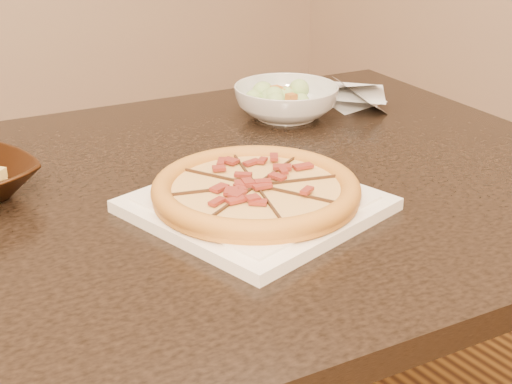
{
  "coord_description": "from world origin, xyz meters",
  "views": [
    {
      "loc": [
        -0.47,
        -1.04,
        1.2
      ],
      "look_at": [
        0.06,
        -0.27,
        0.78
      ],
      "focal_mm": 50.0,
      "sensor_mm": 36.0,
      "label": 1
    }
  ],
  "objects_px": {
    "dining_table": "(160,246)",
    "salad_bowl": "(286,102)",
    "plate": "(256,204)",
    "pizza": "(256,189)"
  },
  "relations": [
    {
      "from": "dining_table",
      "to": "salad_bowl",
      "type": "relative_size",
      "value": 7.68
    },
    {
      "from": "salad_bowl",
      "to": "dining_table",
      "type": "bearing_deg",
      "value": -154.12
    },
    {
      "from": "plate",
      "to": "salad_bowl",
      "type": "distance_m",
      "value": 0.45
    },
    {
      "from": "plate",
      "to": "pizza",
      "type": "relative_size",
      "value": 1.19
    },
    {
      "from": "dining_table",
      "to": "pizza",
      "type": "distance_m",
      "value": 0.21
    },
    {
      "from": "plate",
      "to": "pizza",
      "type": "distance_m",
      "value": 0.02
    },
    {
      "from": "dining_table",
      "to": "pizza",
      "type": "xyz_separation_m",
      "value": [
        0.09,
        -0.14,
        0.13
      ]
    },
    {
      "from": "plate",
      "to": "salad_bowl",
      "type": "xyz_separation_m",
      "value": [
        0.3,
        0.33,
        0.02
      ]
    },
    {
      "from": "plate",
      "to": "pizza",
      "type": "height_order",
      "value": "pizza"
    },
    {
      "from": "dining_table",
      "to": "pizza",
      "type": "bearing_deg",
      "value": -56.89
    }
  ]
}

